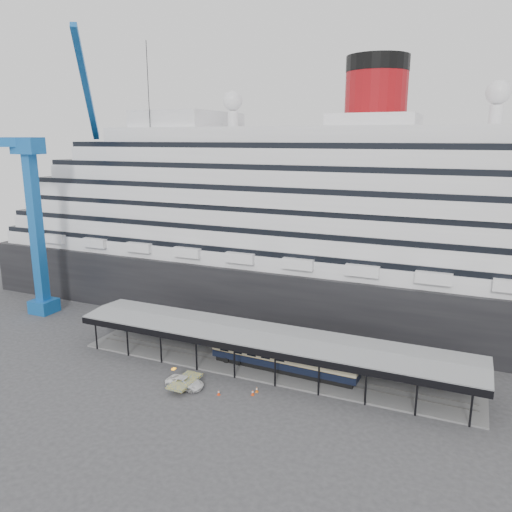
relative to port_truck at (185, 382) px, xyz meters
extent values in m
plane|color=#343436|center=(7.52, 4.04, -0.69)|extent=(200.00, 200.00, 0.00)
cube|color=black|center=(7.52, 36.04, 4.31)|extent=(130.00, 30.00, 10.00)
cylinder|color=maroon|center=(15.52, 36.04, 36.71)|extent=(10.00, 10.00, 9.00)
cylinder|color=black|center=(15.52, 36.04, 41.96)|extent=(10.10, 10.10, 2.50)
sphere|color=silver|center=(-10.48, 36.04, 37.01)|extent=(3.60, 3.60, 3.60)
sphere|color=silver|center=(33.52, 36.04, 37.01)|extent=(3.60, 3.60, 3.60)
cube|color=slate|center=(7.52, 9.04, -0.57)|extent=(56.00, 8.00, 0.24)
cube|color=slate|center=(7.52, 8.32, -0.41)|extent=(54.00, 0.08, 0.10)
cube|color=slate|center=(7.52, 9.76, -0.41)|extent=(54.00, 0.08, 0.10)
cube|color=black|center=(7.52, 4.54, 3.76)|extent=(56.00, 0.18, 0.90)
cube|color=black|center=(7.52, 13.54, 3.76)|extent=(56.00, 0.18, 0.90)
cube|color=slate|center=(7.52, 9.04, 4.49)|extent=(56.00, 9.00, 0.24)
cube|color=#165BAB|center=(-38.48, 14.04, 0.51)|extent=(4.00, 4.00, 2.40)
cube|color=#165BAB|center=(-38.48, 14.04, 14.71)|extent=(1.80, 1.80, 26.00)
cube|color=#165BAB|center=(-38.48, 14.04, 29.11)|extent=(5.00, 3.20, 2.80)
cube|color=#165BAB|center=(-30.09, 19.91, 38.51)|extent=(12.92, 17.86, 16.80)
cube|color=#165BAB|center=(-41.35, 12.03, 29.71)|extent=(5.83, 4.75, 1.60)
cylinder|color=black|center=(-21.70, 25.79, 22.91)|extent=(0.12, 0.12, 47.21)
imported|color=white|center=(0.00, 0.00, 0.00)|extent=(5.05, 2.42, 1.39)
cube|color=black|center=(9.99, 9.04, -0.13)|extent=(19.83, 2.94, 0.66)
cube|color=black|center=(9.99, 9.04, 0.72)|extent=(20.79, 3.35, 1.04)
cube|color=beige|center=(9.99, 9.04, 1.85)|extent=(20.79, 3.39, 1.22)
cube|color=black|center=(9.99, 9.04, 2.65)|extent=(20.79, 3.35, 0.38)
cube|color=#E25D0C|center=(8.89, 2.57, -0.68)|extent=(0.41, 0.41, 0.03)
cone|color=#E25D0C|center=(8.89, 2.57, -0.32)|extent=(0.34, 0.34, 0.70)
cylinder|color=white|center=(8.89, 2.57, -0.26)|extent=(0.22, 0.22, 0.14)
cube|color=red|center=(4.84, 0.02, -0.68)|extent=(0.42, 0.42, 0.03)
cone|color=red|center=(4.84, 0.02, -0.33)|extent=(0.35, 0.35, 0.68)
cylinder|color=white|center=(4.84, 0.02, -0.27)|extent=(0.22, 0.22, 0.13)
cube|color=#E43F0C|center=(8.72, 1.68, -0.68)|extent=(0.40, 0.40, 0.03)
cone|color=#E43F0C|center=(8.72, 1.68, -0.32)|extent=(0.33, 0.33, 0.72)
cylinder|color=white|center=(8.72, 1.68, -0.25)|extent=(0.23, 0.23, 0.14)
camera|label=1|loc=(31.60, -49.63, 30.43)|focal=35.00mm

